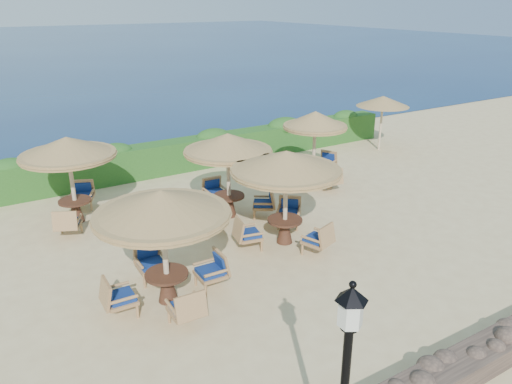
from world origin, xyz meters
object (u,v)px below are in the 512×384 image
(cafe_set_1, at_px, (286,176))
(cafe_set_2, at_px, (69,159))
(extra_parasol, at_px, (383,101))
(cafe_set_4, at_px, (315,136))
(cafe_set_0, at_px, (163,226))
(cafe_set_3, at_px, (228,159))

(cafe_set_1, xyz_separation_m, cafe_set_2, (-4.58, 4.45, 0.06))
(extra_parasol, xyz_separation_m, cafe_set_1, (-8.86, -5.36, -0.22))
(cafe_set_4, bearing_deg, cafe_set_0, -149.22)
(cafe_set_1, distance_m, cafe_set_4, 5.06)
(extra_parasol, height_order, cafe_set_3, cafe_set_3)
(cafe_set_3, height_order, cafe_set_4, same)
(cafe_set_2, relative_size, cafe_set_3, 1.02)
(cafe_set_0, height_order, cafe_set_3, same)
(cafe_set_2, height_order, cafe_set_3, same)
(cafe_set_3, bearing_deg, cafe_set_4, 14.91)
(cafe_set_0, relative_size, cafe_set_3, 1.06)
(cafe_set_2, xyz_separation_m, cafe_set_3, (4.14, -2.06, -0.13))
(cafe_set_3, bearing_deg, cafe_set_1, -79.48)
(cafe_set_2, distance_m, cafe_set_4, 8.31)
(extra_parasol, relative_size, cafe_set_0, 0.82)
(cafe_set_3, relative_size, cafe_set_4, 1.00)
(cafe_set_4, bearing_deg, cafe_set_2, 173.29)
(cafe_set_0, relative_size, cafe_set_1, 0.99)
(cafe_set_1, relative_size, cafe_set_4, 1.08)
(cafe_set_0, bearing_deg, cafe_set_1, 14.62)
(extra_parasol, xyz_separation_m, cafe_set_2, (-13.44, -0.92, -0.17))
(cafe_set_0, height_order, cafe_set_2, same)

